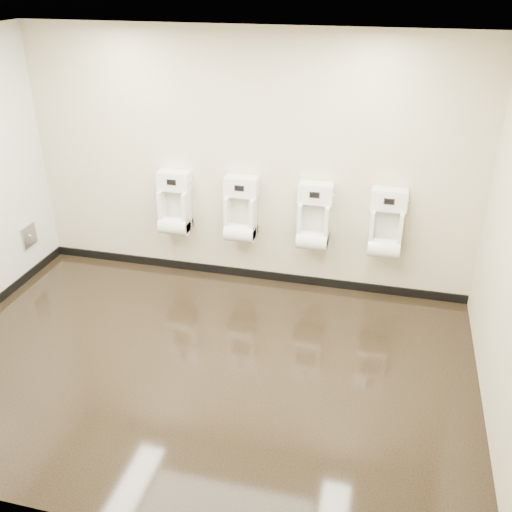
{
  "coord_description": "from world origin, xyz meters",
  "views": [
    {
      "loc": [
        1.54,
        -3.98,
        3.32
      ],
      "look_at": [
        0.41,
        0.55,
        0.92
      ],
      "focal_mm": 40.0,
      "sensor_mm": 36.0,
      "label": 1
    }
  ],
  "objects_px": {
    "urinal_1": "(241,214)",
    "urinal_3": "(386,228)",
    "access_panel": "(29,236)",
    "urinal_0": "(175,208)",
    "urinal_2": "(314,221)"
  },
  "relations": [
    {
      "from": "access_panel",
      "to": "urinal_3",
      "type": "relative_size",
      "value": 0.35
    },
    {
      "from": "urinal_3",
      "to": "urinal_1",
      "type": "bearing_deg",
      "value": 180.0
    },
    {
      "from": "urinal_0",
      "to": "urinal_3",
      "type": "bearing_deg",
      "value": 0.0
    },
    {
      "from": "urinal_2",
      "to": "urinal_3",
      "type": "bearing_deg",
      "value": 0.0
    },
    {
      "from": "urinal_2",
      "to": "urinal_0",
      "type": "bearing_deg",
      "value": 180.0
    },
    {
      "from": "urinal_0",
      "to": "urinal_1",
      "type": "relative_size",
      "value": 1.0
    },
    {
      "from": "urinal_0",
      "to": "urinal_1",
      "type": "bearing_deg",
      "value": 0.0
    },
    {
      "from": "urinal_1",
      "to": "urinal_0",
      "type": "bearing_deg",
      "value": 180.0
    },
    {
      "from": "access_panel",
      "to": "urinal_3",
      "type": "xyz_separation_m",
      "value": [
        4.03,
        0.42,
        0.35
      ]
    },
    {
      "from": "access_panel",
      "to": "urinal_0",
      "type": "relative_size",
      "value": 0.35
    },
    {
      "from": "access_panel",
      "to": "urinal_1",
      "type": "relative_size",
      "value": 0.35
    },
    {
      "from": "access_panel",
      "to": "urinal_1",
      "type": "bearing_deg",
      "value": 9.83
    },
    {
      "from": "urinal_1",
      "to": "urinal_3",
      "type": "bearing_deg",
      "value": 0.0
    },
    {
      "from": "access_panel",
      "to": "urinal_0",
      "type": "height_order",
      "value": "urinal_0"
    },
    {
      "from": "urinal_1",
      "to": "urinal_2",
      "type": "xyz_separation_m",
      "value": [
        0.81,
        0.0,
        0.0
      ]
    }
  ]
}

